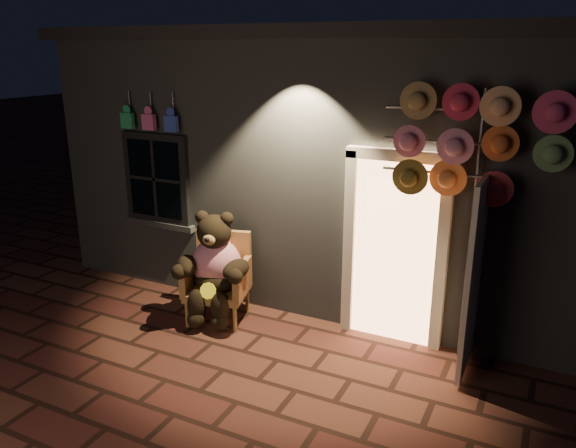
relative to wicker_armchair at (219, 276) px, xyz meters
The scene contains 5 objects.
ground 1.37m from the wicker_armchair, 56.20° to the right, with size 60.00×60.00×0.00m, color #502B1E.
shop_building 3.26m from the wicker_armchair, 76.58° to the left, with size 7.30×5.95×3.51m.
wicker_armchair is the anchor object (origin of this frame).
teddy_bear 0.22m from the wicker_armchair, 80.68° to the right, with size 0.94×0.84×1.34m.
hat_rack 3.31m from the wicker_armchair, ahead, with size 1.74×0.22×2.87m.
Camera 1 is at (2.87, -4.28, 3.22)m, focal length 35.00 mm.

